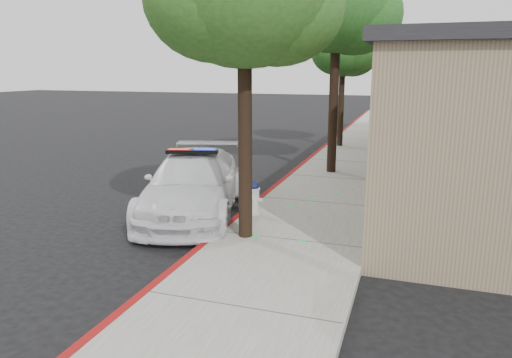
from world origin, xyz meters
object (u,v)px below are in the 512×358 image
object	(u,v)px
police_car	(193,184)
street_tree_far	(344,51)
fire_hydrant	(253,197)
street_tree_mid	(338,9)
clapboard_building	(502,113)

from	to	relation	value
police_car	street_tree_far	bearing A→B (deg)	64.41
police_car	fire_hydrant	world-z (taller)	police_car
street_tree_mid	street_tree_far	xyz separation A→B (m)	(-0.58, 5.75, -1.09)
clapboard_building	street_tree_mid	xyz separation A→B (m)	(-5.36, -2.03, 3.33)
clapboard_building	police_car	xyz separation A→B (m)	(-7.94, -7.54, -1.36)
clapboard_building	police_car	size ratio (longest dim) A/B	3.70
fire_hydrant	street_tree_mid	xyz separation A→B (m)	(0.98, 5.51, 4.90)
police_car	street_tree_mid	world-z (taller)	street_tree_mid
police_car	fire_hydrant	bearing A→B (deg)	-15.72
clapboard_building	street_tree_mid	size ratio (longest dim) A/B	2.97
street_tree_far	street_tree_mid	bearing A→B (deg)	-84.22
police_car	street_tree_far	xyz separation A→B (m)	(1.99, 11.26, 3.60)
street_tree_mid	police_car	bearing A→B (deg)	-115.05
fire_hydrant	street_tree_far	distance (m)	11.89
clapboard_building	street_tree_far	world-z (taller)	street_tree_far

